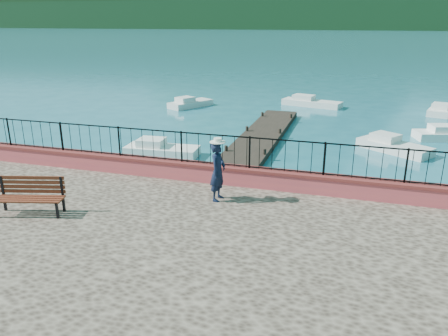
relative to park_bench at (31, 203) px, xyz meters
The scene contains 13 objects.
ground 5.50m from the park_bench, ahead, with size 2000.00×2000.00×0.00m, color #19596B.
parapet 6.42m from the park_bench, 34.54° to the left, with size 28.00×0.46×0.58m, color #C44747.
railing 6.47m from the park_bench, 34.54° to the left, with size 27.00×0.05×0.95m, color black.
dock 12.46m from the park_bench, 74.59° to the left, with size 2.00×16.00×0.30m, color #2D231C.
far_forest 300.08m from the park_bench, 88.99° to the left, with size 900.00×60.00×18.00m, color black.
park_bench is the anchor object (origin of this frame).
person 5.01m from the park_bench, 27.83° to the left, with size 0.61×0.40×1.68m, color black.
hat 5.19m from the park_bench, 27.83° to the left, with size 0.44×0.44×0.12m, color silver.
boat_0 9.44m from the park_bench, 93.49° to the left, with size 3.42×1.30×0.80m, color white.
boat_1 16.52m from the park_bench, 53.06° to the left, with size 3.47×1.30×0.80m, color silver.
boat_3 21.33m from the park_bench, 99.72° to the left, with size 3.35×1.30×0.80m, color silver.
boat_4 24.35m from the park_bench, 78.50° to the left, with size 4.30×1.30×0.80m, color silver.
boat_5 27.24m from the park_bench, 60.21° to the left, with size 3.43×1.30×0.80m, color silver.
Camera 1 is at (2.58, -8.53, 6.05)m, focal length 35.00 mm.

